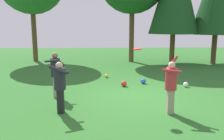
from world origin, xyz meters
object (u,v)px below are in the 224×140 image
object	(u,v)px
ball_white	(186,84)
frisbee	(138,49)
person_catcher	(56,71)
person_thrower	(171,83)
ball_red	(124,84)
person_bystander	(60,83)
ball_blue	(143,81)
ball_yellow	(107,76)

from	to	relation	value
ball_white	frisbee	bearing A→B (deg)	-132.65
ball_white	person_catcher	bearing A→B (deg)	-166.90
person_thrower	frisbee	xyz separation A→B (m)	(-0.96, 0.28, 0.98)
person_thrower	frisbee	world-z (taller)	frisbee
ball_red	ball_white	bearing A→B (deg)	-4.11
person_thrower	ball_red	bearing A→B (deg)	-55.17
frisbee	person_catcher	bearing A→B (deg)	151.28
person_catcher	ball_white	xyz separation A→B (m)	(5.28, 1.23, -0.87)
person_catcher	person_bystander	bearing A→B (deg)	-45.79
person_catcher	ball_blue	distance (m)	4.11
person_thrower	ball_yellow	xyz separation A→B (m)	(-1.82, 5.01, -0.84)
person_bystander	ball_yellow	world-z (taller)	person_bystander
person_catcher	person_thrower	bearing A→B (deg)	3.04
person_thrower	ball_yellow	size ratio (longest dim) A/B	9.02
person_thrower	ball_yellow	bearing A→B (deg)	-53.97
person_thrower	person_catcher	xyz separation A→B (m)	(-3.72, 1.79, 0.05)
ball_white	ball_yellow	bearing A→B (deg)	149.59
person_bystander	ball_yellow	xyz separation A→B (m)	(1.45, 4.83, -0.82)
ball_white	ball_red	xyz separation A→B (m)	(-2.66, 0.19, 0.01)
person_thrower	ball_white	world-z (taller)	person_thrower
person_bystander	person_thrower	bearing A→B (deg)	-5.56
person_thrower	person_catcher	world-z (taller)	person_thrower
person_catcher	ball_red	distance (m)	3.11
ball_blue	person_catcher	bearing A→B (deg)	-152.17
person_catcher	ball_blue	size ratio (longest dim) A/B	6.97
ball_blue	ball_white	xyz separation A→B (m)	(1.73, -0.65, -0.01)
person_bystander	ball_blue	xyz separation A→B (m)	(3.11, 3.49, -0.80)
frisbee	ball_white	size ratio (longest dim) A/B	1.51
person_thrower	person_bystander	size ratio (longest dim) A/B	1.11
ball_yellow	ball_white	world-z (taller)	ball_white
person_catcher	ball_blue	world-z (taller)	person_catcher
person_catcher	ball_white	bearing A→B (deg)	41.82
person_bystander	ball_yellow	bearing A→B (deg)	70.78
person_bystander	ball_blue	size ratio (longest dim) A/B	6.55
person_thrower	person_bystander	distance (m)	3.28
person_catcher	ball_red	bearing A→B (deg)	57.12
person_bystander	ball_white	distance (m)	5.67
person_thrower	ball_yellow	distance (m)	5.39
ball_blue	ball_white	distance (m)	1.85
frisbee	ball_yellow	distance (m)	5.14
ball_white	person_thrower	bearing A→B (deg)	-117.42
frisbee	ball_white	world-z (taller)	frisbee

